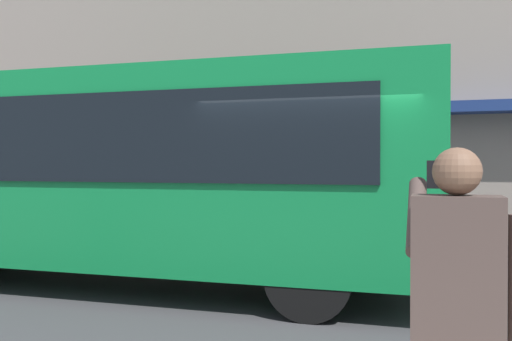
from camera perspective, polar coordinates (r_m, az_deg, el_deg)
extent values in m
plane|color=#38383A|center=(7.44, 6.50, -13.13)|extent=(60.00, 60.00, 0.00)
cube|color=#0F7238|center=(8.54, -13.13, 0.16)|extent=(9.00, 2.50, 2.60)
cube|color=black|center=(7.49, -18.03, 3.13)|extent=(7.60, 0.06, 1.10)
cylinder|color=black|center=(11.27, -23.54, -5.88)|extent=(1.00, 0.28, 1.00)
cylinder|color=black|center=(8.66, 8.39, -7.80)|extent=(1.00, 0.28, 1.00)
cylinder|color=black|center=(6.53, 5.34, -10.59)|extent=(1.00, 0.28, 1.00)
cube|color=#473833|center=(2.78, 19.51, -9.20)|extent=(0.40, 0.24, 0.66)
sphere|color=brown|center=(2.74, 19.55, -0.09)|extent=(0.22, 0.22, 0.22)
cylinder|color=#473833|center=(2.91, 15.85, -4.37)|extent=(0.09, 0.48, 0.37)
cube|color=black|center=(3.04, 17.44, -0.39)|extent=(0.07, 0.01, 0.14)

